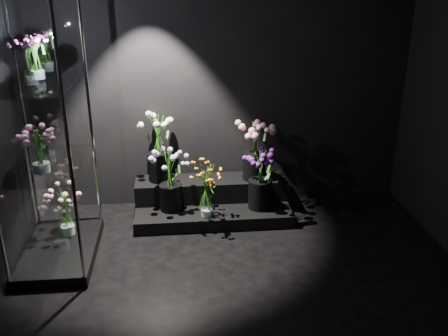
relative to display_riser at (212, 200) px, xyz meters
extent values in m
plane|color=black|center=(0.17, -1.67, -0.15)|extent=(4.00, 4.00, 0.00)
plane|color=black|center=(0.17, 0.33, 1.25)|extent=(4.00, 0.00, 4.00)
cube|color=black|center=(0.00, -0.08, -0.08)|extent=(1.65, 0.73, 0.14)
cube|color=black|center=(0.00, 0.10, 0.10)|extent=(1.65, 0.37, 0.23)
cube|color=black|center=(-1.48, -0.75, -0.10)|extent=(0.65, 1.09, 0.11)
cube|color=white|center=(-1.48, -0.75, 0.78)|extent=(0.59, 1.03, 0.01)
cube|color=white|center=(-1.48, -0.75, 1.48)|extent=(0.59, 1.03, 0.01)
cylinder|color=white|center=(-0.08, -0.33, 0.09)|extent=(0.13, 0.13, 0.22)
cylinder|color=black|center=(-0.44, -0.14, 0.13)|extent=(0.24, 0.24, 0.28)
cylinder|color=black|center=(0.50, -0.19, 0.14)|extent=(0.25, 0.25, 0.31)
cylinder|color=black|center=(-0.55, 0.12, 0.37)|extent=(0.24, 0.24, 0.32)
cylinder|color=black|center=(0.47, 0.07, 0.36)|extent=(0.26, 0.26, 0.30)
cylinder|color=white|center=(-1.48, -0.94, 0.90)|extent=(0.15, 0.15, 0.23)
cylinder|color=white|center=(-1.50, -0.60, 1.60)|extent=(0.12, 0.12, 0.21)
cylinder|color=white|center=(-1.44, -0.53, 0.09)|extent=(0.15, 0.15, 0.27)
camera|label=1|loc=(-0.35, -4.91, 2.37)|focal=40.00mm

